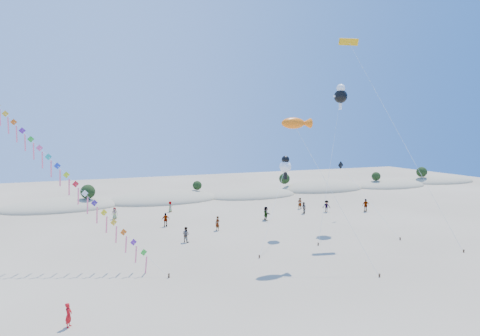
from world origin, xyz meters
name	(u,v)px	position (x,y,z in m)	size (l,w,h in m)	color
ground	(297,314)	(0.00, 0.00, 0.00)	(160.00, 160.00, 0.00)	gray
dune_ridge	(170,199)	(1.06, 45.14, 0.11)	(145.30, 11.49, 5.57)	gray
kite_train	(23,133)	(-17.60, 19.28, 11.77)	(21.32, 18.29, 22.69)	#3F2D1E
fish_kite	(296,123)	(5.86, 10.65, 12.64)	(5.36, 7.94, 13.19)	#3F2D1E
cartoon_kite_low	(285,165)	(8.75, 18.12, 8.01)	(6.99, 7.42, 9.11)	#3F2D1E
cartoon_kite_high	(341,95)	(17.69, 20.42, 16.35)	(8.84, 8.45, 17.72)	#3F2D1E
parafoil_kite	(351,46)	(16.51, 17.08, 21.67)	(6.73, 12.37, 22.55)	#3F2D1E
dark_kite	(353,181)	(19.88, 20.35, 5.46)	(1.25, 12.23, 7.77)	#3F2D1E
flyer_foreground	(69,315)	(-13.87, 3.74, 0.76)	(0.56, 0.37, 1.53)	red
beachgoers	(259,212)	(9.38, 26.62, 0.87)	(35.70, 17.18, 1.89)	slate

